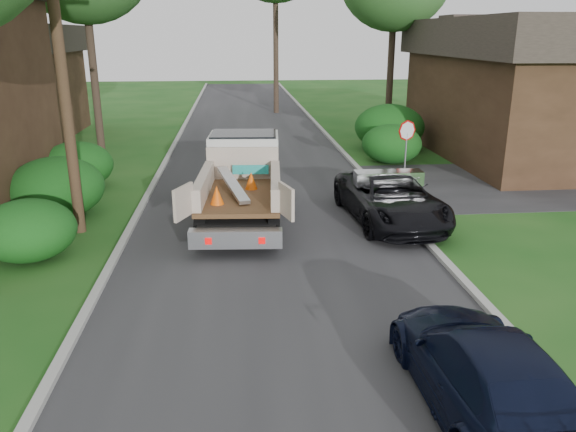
% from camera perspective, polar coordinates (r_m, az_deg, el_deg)
% --- Properties ---
extents(ground, '(120.00, 120.00, 0.00)m').
position_cam_1_polar(ground, '(12.05, -0.14, -8.71)').
color(ground, '#174B15').
rests_on(ground, ground).
extents(road, '(8.00, 90.00, 0.02)m').
position_cam_1_polar(road, '(21.44, -2.58, 3.36)').
color(road, '#28282B').
rests_on(road, ground).
extents(side_street, '(16.00, 7.00, 0.02)m').
position_cam_1_polar(side_street, '(24.22, 27.25, 3.07)').
color(side_street, '#28282B').
rests_on(side_street, ground).
extents(curb_left, '(0.20, 90.00, 0.12)m').
position_cam_1_polar(curb_left, '(21.63, -13.51, 3.15)').
color(curb_left, '#9E9E99').
rests_on(curb_left, ground).
extents(curb_right, '(0.20, 90.00, 0.12)m').
position_cam_1_polar(curb_right, '(22.00, 8.16, 3.72)').
color(curb_right, '#9E9E99').
rests_on(curb_right, ground).
extents(stop_sign, '(0.71, 0.32, 2.48)m').
position_cam_1_polar(stop_sign, '(20.99, 11.95, 7.62)').
color(stop_sign, slate).
rests_on(stop_sign, ground).
extents(utility_pole, '(2.42, 1.25, 10.00)m').
position_cam_1_polar(utility_pole, '(16.34, -22.25, 15.87)').
color(utility_pole, '#382619').
rests_on(utility_pole, ground).
extents(house_left_far, '(7.56, 7.56, 6.00)m').
position_cam_1_polar(house_left_far, '(35.12, -26.91, 12.26)').
color(house_left_far, '#352215').
rests_on(house_left_far, ground).
extents(house_right, '(9.72, 12.96, 6.20)m').
position_cam_1_polar(house_right, '(28.49, 24.59, 11.87)').
color(house_right, '#352215').
rests_on(house_right, ground).
extents(hedge_left_a, '(2.34, 2.34, 1.53)m').
position_cam_1_polar(hedge_left_a, '(15.40, -24.90, -1.32)').
color(hedge_left_a, '#0E3E11').
rests_on(hedge_left_a, ground).
extents(hedge_left_b, '(2.86, 2.86, 1.87)m').
position_cam_1_polar(hedge_left_b, '(18.63, -22.45, 2.69)').
color(hedge_left_b, '#0E3E11').
rests_on(hedge_left_b, ground).
extents(hedge_left_c, '(2.60, 2.60, 1.70)m').
position_cam_1_polar(hedge_left_c, '(22.00, -20.66, 4.86)').
color(hedge_left_c, '#0E3E11').
rests_on(hedge_left_c, ground).
extents(hedge_right_a, '(2.60, 2.60, 1.70)m').
position_cam_1_polar(hedge_right_a, '(25.09, 10.48, 7.21)').
color(hedge_right_a, '#0E3E11').
rests_on(hedge_right_a, ground).
extents(hedge_right_b, '(3.38, 3.38, 2.21)m').
position_cam_1_polar(hedge_right_b, '(28.08, 10.27, 8.88)').
color(hedge_right_b, '#0E3E11').
rests_on(hedge_right_b, ground).
extents(flatbed_truck, '(2.99, 6.38, 2.36)m').
position_cam_1_polar(flatbed_truck, '(17.57, -4.64, 4.33)').
color(flatbed_truck, black).
rests_on(flatbed_truck, ground).
extents(black_pickup, '(2.77, 5.36, 1.45)m').
position_cam_1_polar(black_pickup, '(17.12, 10.36, 1.78)').
color(black_pickup, black).
rests_on(black_pickup, ground).
extents(navy_suv, '(1.93, 4.64, 1.34)m').
position_cam_1_polar(navy_suv, '(9.08, 19.43, -14.68)').
color(navy_suv, black).
rests_on(navy_suv, ground).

